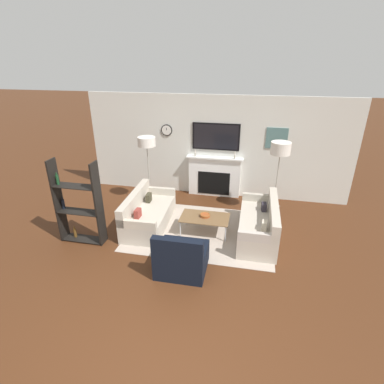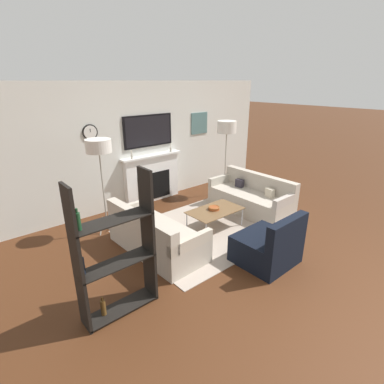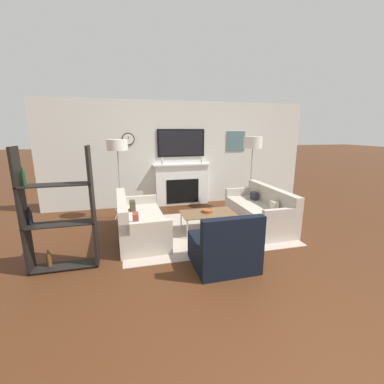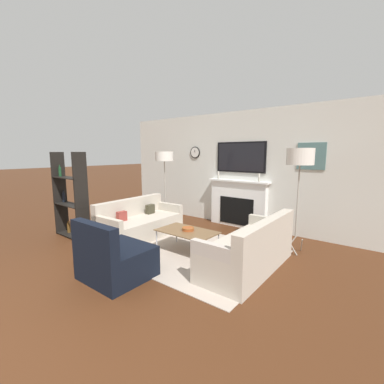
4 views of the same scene
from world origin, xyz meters
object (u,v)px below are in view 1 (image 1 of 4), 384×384
at_px(armchair, 181,258).
at_px(coffee_table, 205,218).
at_px(floor_lamp_left, 147,143).
at_px(decorative_bowl, 205,215).
at_px(floor_lamp_right, 281,149).
at_px(couch_right, 260,225).
at_px(couch_left, 147,214).
at_px(shelf_unit, 78,205).

xyz_separation_m(armchair, coffee_table, (0.19, 1.37, 0.09)).
distance_m(coffee_table, floor_lamp_left, 2.40).
bearing_deg(decorative_bowl, floor_lamp_right, 37.34).
relative_size(couch_right, armchair, 2.07).
bearing_deg(floor_lamp_right, couch_left, -158.61).
xyz_separation_m(couch_right, floor_lamp_left, (-2.83, 1.11, 1.34)).
bearing_deg(floor_lamp_left, couch_right, -21.40).
relative_size(couch_left, shelf_unit, 1.02).
height_order(coffee_table, floor_lamp_left, floor_lamp_left).
distance_m(couch_left, decorative_bowl, 1.35).
xyz_separation_m(decorative_bowl, shelf_unit, (-2.46, -0.84, 0.40)).
xyz_separation_m(coffee_table, floor_lamp_right, (1.50, 1.18, 1.29)).
distance_m(couch_right, armchair, 1.97).
bearing_deg(decorative_bowl, floor_lamp_left, 145.43).
bearing_deg(armchair, floor_lamp_left, 120.13).
distance_m(floor_lamp_left, shelf_unit, 2.29).
bearing_deg(floor_lamp_right, coffee_table, -141.88).
distance_m(couch_left, floor_lamp_left, 1.79).
bearing_deg(couch_right, coffee_table, -176.70).
xyz_separation_m(couch_right, shelf_unit, (-3.63, -0.88, 0.53)).
relative_size(armchair, floor_lamp_left, 0.49).
bearing_deg(floor_lamp_left, armchair, -59.87).
relative_size(couch_left, decorative_bowl, 8.18).
height_order(decorative_bowl, shelf_unit, shelf_unit).
xyz_separation_m(couch_left, floor_lamp_right, (2.84, 1.11, 1.39)).
height_order(couch_left, floor_lamp_left, floor_lamp_left).
bearing_deg(floor_lamp_right, shelf_unit, -153.35).
distance_m(armchair, coffee_table, 1.38).
bearing_deg(decorative_bowl, armchair, -97.64).
distance_m(coffee_table, floor_lamp_right, 2.31).
distance_m(couch_left, coffee_table, 1.34).
relative_size(couch_right, floor_lamp_left, 1.03).
distance_m(couch_left, couch_right, 2.51).
height_order(couch_left, coffee_table, couch_left).
height_order(coffee_table, decorative_bowl, decorative_bowl).
height_order(couch_left, couch_right, couch_right).
xyz_separation_m(couch_left, armchair, (1.15, -1.43, 0.01)).
relative_size(couch_right, coffee_table, 1.75).
bearing_deg(coffee_table, couch_left, 177.19).
height_order(couch_right, shelf_unit, shelf_unit).
relative_size(floor_lamp_left, floor_lamp_right, 0.98).
xyz_separation_m(couch_right, floor_lamp_right, (0.33, 1.11, 1.37)).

